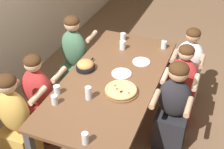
# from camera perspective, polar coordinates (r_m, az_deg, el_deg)

# --- Properties ---
(ground_plane) EXTENTS (18.00, 18.00, 0.00)m
(ground_plane) POSITION_cam_1_polar(r_m,az_deg,el_deg) (4.03, 0.00, -9.29)
(ground_plane) COLOR brown
(ground_plane) RESTS_ON ground
(dining_table) EXTENTS (2.19, 1.03, 0.74)m
(dining_table) POSITION_cam_1_polar(r_m,az_deg,el_deg) (3.60, 0.00, -1.56)
(dining_table) COLOR brown
(dining_table) RESTS_ON ground
(pizza_board_main) EXTENTS (0.37, 0.37, 0.06)m
(pizza_board_main) POSITION_cam_1_polar(r_m,az_deg,el_deg) (3.33, 1.67, -2.92)
(pizza_board_main) COLOR brown
(pizza_board_main) RESTS_ON dining_table
(skillet_bowl) EXTENTS (0.33, 0.23, 0.12)m
(skillet_bowl) POSITION_cam_1_polar(r_m,az_deg,el_deg) (3.69, -4.88, 1.64)
(skillet_bowl) COLOR black
(skillet_bowl) RESTS_ON dining_table
(empty_plate_a) EXTENTS (0.22, 0.22, 0.02)m
(empty_plate_a) POSITION_cam_1_polar(r_m,az_deg,el_deg) (3.85, 5.38, 2.33)
(empty_plate_a) COLOR white
(empty_plate_a) RESTS_ON dining_table
(empty_plate_b) EXTENTS (0.23, 0.23, 0.02)m
(empty_plate_b) POSITION_cam_1_polar(r_m,az_deg,el_deg) (3.62, 1.75, 0.19)
(empty_plate_b) COLOR white
(empty_plate_b) RESTS_ON dining_table
(cocktail_glass_blue) EXTENTS (0.07, 0.07, 0.13)m
(cocktail_glass_blue) POSITION_cam_1_polar(r_m,az_deg,el_deg) (4.16, 9.44, 5.33)
(cocktail_glass_blue) COLOR silver
(cocktail_glass_blue) RESTS_ON dining_table
(drinking_glass_a) EXTENTS (0.08, 0.08, 0.12)m
(drinking_glass_a) POSITION_cam_1_polar(r_m,az_deg,el_deg) (4.09, 1.94, 5.30)
(drinking_glass_a) COLOR silver
(drinking_glass_a) RESTS_ON dining_table
(drinking_glass_b) EXTENTS (0.07, 0.07, 0.10)m
(drinking_glass_b) POSITION_cam_1_polar(r_m,az_deg,el_deg) (3.22, -10.48, -4.58)
(drinking_glass_b) COLOR silver
(drinking_glass_b) RESTS_ON dining_table
(drinking_glass_c) EXTENTS (0.06, 0.06, 0.12)m
(drinking_glass_c) POSITION_cam_1_polar(r_m,az_deg,el_deg) (2.78, -4.93, -11.54)
(drinking_glass_c) COLOR silver
(drinking_glass_c) RESTS_ON dining_table
(drinking_glass_d) EXTENTS (0.07, 0.07, 0.15)m
(drinking_glass_d) POSITION_cam_1_polar(r_m,az_deg,el_deg) (3.23, -4.34, -3.52)
(drinking_glass_d) COLOR silver
(drinking_glass_d) RESTS_ON dining_table
(drinking_glass_e) EXTENTS (0.08, 0.08, 0.10)m
(drinking_glass_e) POSITION_cam_1_polar(r_m,az_deg,el_deg) (4.31, 2.03, 6.84)
(drinking_glass_e) COLOR silver
(drinking_glass_e) RESTS_ON dining_table
(drinking_glass_f) EXTENTS (0.07, 0.07, 0.10)m
(drinking_glass_f) POSITION_cam_1_polar(r_m,az_deg,el_deg) (3.35, -10.03, -2.87)
(drinking_glass_f) COLOR silver
(drinking_glass_f) RESTS_ON dining_table
(diner_far_midleft) EXTENTS (0.51, 0.40, 1.12)m
(diner_far_midleft) POSITION_cam_1_polar(r_m,az_deg,el_deg) (3.70, -13.16, -4.69)
(diner_far_midleft) COLOR #B22D2D
(diner_far_midleft) RESTS_ON ground
(diner_near_right) EXTENTS (0.51, 0.40, 1.08)m
(diner_near_right) POSITION_cam_1_polar(r_m,az_deg,el_deg) (4.30, 13.66, 1.06)
(diner_near_right) COLOR silver
(diner_near_right) RESTS_ON ground
(diner_far_left) EXTENTS (0.51, 0.40, 1.16)m
(diner_far_left) POSITION_cam_1_polar(r_m,az_deg,el_deg) (3.43, -17.06, -8.66)
(diner_far_left) COLOR gold
(diner_far_left) RESTS_ON ground
(diner_near_midright) EXTENTS (0.51, 0.40, 1.10)m
(diner_near_midright) POSITION_cam_1_polar(r_m,az_deg,el_deg) (3.89, 12.45, -2.54)
(diner_near_midright) COLOR #B22D2D
(diner_near_midright) RESTS_ON ground
(diner_far_midright) EXTENTS (0.51, 0.40, 1.18)m
(diner_far_midright) POSITION_cam_1_polar(r_m,az_deg,el_deg) (4.29, -6.84, 2.78)
(diner_far_midright) COLOR #477556
(diner_far_midright) RESTS_ON ground
(diner_near_center) EXTENTS (0.51, 0.40, 1.15)m
(diner_near_center) POSITION_cam_1_polar(r_m,az_deg,el_deg) (3.51, 11.07, -6.37)
(diner_near_center) COLOR #232328
(diner_near_center) RESTS_ON ground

